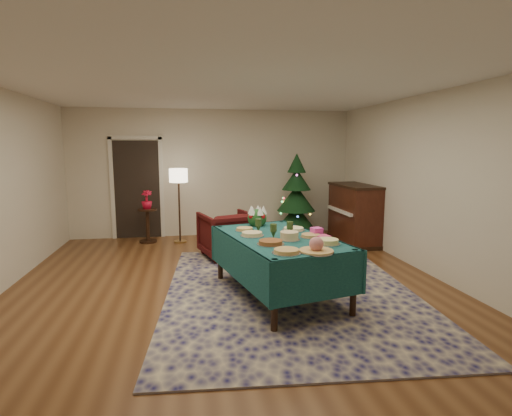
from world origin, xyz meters
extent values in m
plane|color=#593319|center=(0.00, 0.00, 0.00)|extent=(7.00, 7.00, 0.00)
plane|color=white|center=(0.00, 0.00, 2.70)|extent=(7.00, 7.00, 0.00)
plane|color=beige|center=(0.00, 3.50, 1.35)|extent=(6.00, 0.00, 6.00)
plane|color=beige|center=(0.00, -3.50, 1.35)|extent=(6.00, 0.00, 6.00)
plane|color=beige|center=(3.00, 0.00, 1.35)|extent=(0.00, 7.00, 7.00)
cube|color=black|center=(-1.60, 3.48, 1.02)|extent=(0.92, 0.02, 2.04)
cube|color=silver|center=(-2.10, 3.48, 1.05)|extent=(0.08, 0.04, 2.14)
cube|color=silver|center=(-1.10, 3.48, 1.05)|extent=(0.08, 0.04, 2.14)
cube|color=silver|center=(-1.60, 3.48, 2.10)|extent=(1.08, 0.04, 0.08)
cube|color=#15134A|center=(0.74, -0.23, 0.01)|extent=(3.52, 4.44, 0.02)
cylinder|color=black|center=(0.29, -1.34, 0.39)|extent=(0.07, 0.07, 0.78)
cylinder|color=black|center=(-0.12, 0.42, 0.39)|extent=(0.07, 0.07, 0.78)
cylinder|color=black|center=(1.24, -1.12, 0.39)|extent=(0.07, 0.07, 0.78)
cylinder|color=black|center=(0.83, 0.64, 0.39)|extent=(0.07, 0.07, 0.78)
cube|color=#133F42|center=(0.56, -0.35, 0.76)|extent=(1.56, 2.19, 0.04)
cube|color=#133F42|center=(0.34, 0.60, 0.54)|extent=(1.15, 0.29, 0.49)
cube|color=#133F42|center=(0.78, -1.30, 0.54)|extent=(1.15, 0.29, 0.49)
cube|color=#133F42|center=(1.11, -0.22, 0.54)|extent=(0.48, 1.97, 0.49)
cube|color=#133F42|center=(0.01, -0.48, 0.54)|extent=(0.48, 1.97, 0.49)
cylinder|color=silver|center=(0.46, -1.15, 0.79)|extent=(0.31, 0.31, 0.01)
cylinder|color=tan|center=(0.46, -1.15, 0.81)|extent=(0.27, 0.27, 0.04)
cylinder|color=silver|center=(0.79, -1.15, 0.79)|extent=(0.38, 0.38, 0.01)
sphere|color=#CC727A|center=(0.79, -1.15, 0.87)|extent=(0.16, 0.16, 0.16)
cylinder|color=silver|center=(1.03, -0.84, 0.79)|extent=(0.29, 0.29, 0.01)
cylinder|color=#D8D172|center=(1.03, -0.84, 0.82)|extent=(0.24, 0.24, 0.05)
cylinder|color=silver|center=(0.37, -0.75, 0.79)|extent=(0.32, 0.32, 0.01)
cylinder|color=brown|center=(0.37, -0.75, 0.81)|extent=(0.27, 0.27, 0.04)
cylinder|color=silver|center=(0.64, -0.56, 0.79)|extent=(0.26, 0.26, 0.01)
cylinder|color=tan|center=(0.64, -0.56, 0.84)|extent=(0.22, 0.22, 0.09)
cylinder|color=silver|center=(0.94, -0.46, 0.79)|extent=(0.27, 0.27, 0.01)
cylinder|color=#B2844C|center=(0.94, -0.46, 0.81)|extent=(0.23, 0.23, 0.03)
cylinder|color=silver|center=(0.23, -0.26, 0.79)|extent=(0.30, 0.30, 0.01)
cylinder|color=#D8BF7F|center=(0.23, -0.26, 0.81)|extent=(0.26, 0.26, 0.04)
cylinder|color=silver|center=(0.84, -0.02, 0.79)|extent=(0.31, 0.31, 0.01)
cylinder|color=#F2EACC|center=(0.84, -0.02, 0.81)|extent=(0.26, 0.26, 0.03)
cylinder|color=silver|center=(0.18, 0.08, 0.79)|extent=(0.25, 0.25, 0.01)
cylinder|color=tan|center=(0.18, 0.08, 0.81)|extent=(0.22, 0.22, 0.03)
cone|color=#2D471E|center=(0.35, -0.05, 0.83)|extent=(0.07, 0.07, 0.09)
cylinder|color=#2D471E|center=(0.35, -0.05, 0.92)|extent=(0.08, 0.08, 0.09)
cone|color=#2D471E|center=(0.71, -0.32, 0.83)|extent=(0.07, 0.07, 0.09)
cylinder|color=#2D471E|center=(0.71, -0.32, 0.92)|extent=(0.08, 0.08, 0.09)
cone|color=#2D471E|center=(0.47, -0.43, 0.83)|extent=(0.07, 0.07, 0.09)
cylinder|color=#2D471E|center=(0.47, -0.43, 0.92)|extent=(0.08, 0.08, 0.09)
cube|color=#DC3D74|center=(1.07, -0.55, 0.80)|extent=(0.19, 0.19, 0.04)
cube|color=#E63FB4|center=(1.05, -0.38, 0.83)|extent=(0.15, 0.15, 0.10)
sphere|color=#1E4C1E|center=(0.42, 0.42, 0.89)|extent=(0.27, 0.27, 0.27)
cone|color=white|center=(0.51, 0.42, 1.01)|extent=(0.10, 0.10, 0.13)
cone|color=white|center=(0.44, 0.51, 1.01)|extent=(0.10, 0.10, 0.13)
cone|color=white|center=(0.34, 0.47, 1.01)|extent=(0.10, 0.10, 0.13)
cone|color=white|center=(0.34, 0.36, 1.01)|extent=(0.10, 0.10, 0.13)
cone|color=white|center=(0.44, 0.33, 1.01)|extent=(0.10, 0.10, 0.13)
sphere|color=#B20C0F|center=(0.51, 0.48, 0.93)|extent=(0.07, 0.07, 0.07)
sphere|color=#B20C0F|center=(0.35, 0.51, 0.93)|extent=(0.07, 0.07, 0.07)
sphere|color=#B20C0F|center=(0.32, 0.35, 0.93)|extent=(0.07, 0.07, 0.07)
sphere|color=#B20C0F|center=(0.48, 0.32, 0.93)|extent=(0.07, 0.07, 0.07)
imported|color=#420E0E|center=(0.10, 1.64, 0.44)|extent=(1.03, 0.99, 0.88)
cylinder|color=#A57F3F|center=(-0.73, 2.89, 0.01)|extent=(0.25, 0.25, 0.03)
cylinder|color=black|center=(-0.73, 2.89, 0.68)|extent=(0.04, 0.04, 1.35)
cylinder|color=#FFEABF|center=(-0.73, 2.89, 1.35)|extent=(0.36, 0.36, 0.27)
cylinder|color=black|center=(-1.37, 2.99, 0.02)|extent=(0.34, 0.34, 0.04)
cylinder|color=black|center=(-1.37, 2.99, 0.33)|extent=(0.08, 0.08, 0.63)
cylinder|color=black|center=(-1.37, 2.99, 0.67)|extent=(0.38, 0.38, 0.03)
imported|color=red|center=(-1.37, 2.99, 0.79)|extent=(0.21, 0.38, 0.21)
cylinder|color=black|center=(1.69, 2.90, 0.07)|extent=(0.11, 0.11, 0.14)
cone|color=black|center=(1.69, 2.90, 0.40)|extent=(1.14, 1.14, 0.62)
cone|color=black|center=(1.69, 2.90, 0.84)|extent=(0.94, 0.94, 0.53)
cone|color=black|center=(1.69, 2.90, 1.24)|extent=(0.71, 0.71, 0.44)
cone|color=black|center=(1.69, 2.90, 1.58)|extent=(0.46, 0.46, 0.40)
cube|color=black|center=(2.70, 2.23, 0.04)|extent=(0.61, 1.36, 0.08)
cube|color=#35150D|center=(2.70, 2.23, 0.59)|extent=(0.59, 1.34, 1.10)
cube|color=black|center=(2.70, 2.23, 1.15)|extent=(0.63, 1.38, 0.05)
cube|color=white|center=(2.41, 2.23, 0.66)|extent=(0.14, 1.14, 0.06)
camera|label=1|loc=(-0.56, -5.15, 1.89)|focal=28.00mm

